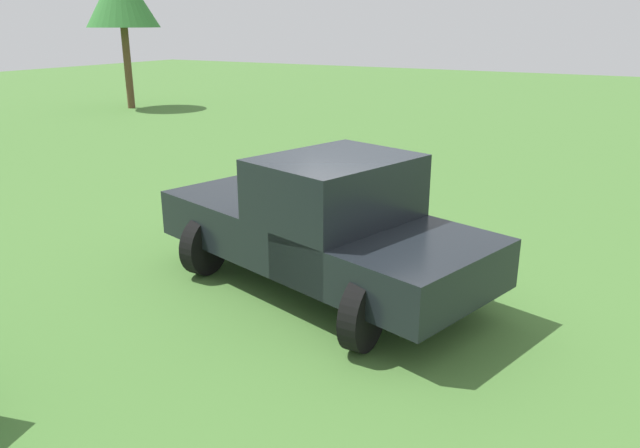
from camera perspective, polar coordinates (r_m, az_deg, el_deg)
ground_plane at (r=8.35m, az=2.45°, el=-5.86°), size 80.00×80.00×0.00m
pickup_truck at (r=7.90m, az=0.61°, el=0.23°), size 3.22×5.02×1.84m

